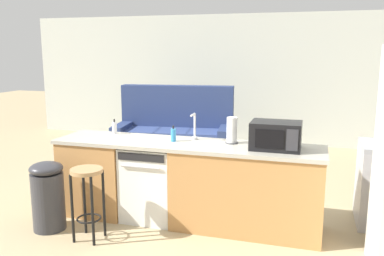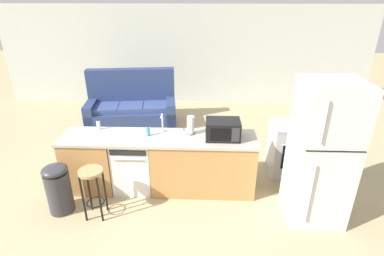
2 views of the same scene
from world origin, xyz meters
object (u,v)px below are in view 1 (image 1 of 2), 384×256
(paper_towel_roll, at_px, (232,131))
(bar_stool, at_px, (87,189))
(dishwasher, at_px, (152,182))
(trash_bin, at_px, (48,195))
(couch, at_px, (175,136))
(microwave, at_px, (276,135))
(soap_bottle, at_px, (173,135))
(dish_soap_bottle, at_px, (115,128))

(paper_towel_roll, relative_size, bar_stool, 0.38)
(dishwasher, xyz_separation_m, paper_towel_roll, (0.88, 0.13, 0.62))
(bar_stool, xyz_separation_m, trash_bin, (-0.53, 0.09, -0.16))
(bar_stool, distance_m, couch, 3.23)
(microwave, xyz_separation_m, paper_towel_roll, (-0.48, 0.13, -0.00))
(soap_bottle, height_order, bar_stool, soap_bottle)
(dishwasher, distance_m, trash_bin, 1.12)
(dish_soap_bottle, height_order, bar_stool, dish_soap_bottle)
(microwave, xyz_separation_m, soap_bottle, (-1.11, 0.03, -0.07))
(bar_stool, bearing_deg, paper_towel_roll, 32.91)
(paper_towel_roll, distance_m, couch, 2.88)
(paper_towel_roll, relative_size, trash_bin, 0.38)
(dishwasher, relative_size, microwave, 1.68)
(bar_stool, relative_size, couch, 0.35)
(dishwasher, relative_size, bar_stool, 1.14)
(microwave, height_order, dish_soap_bottle, microwave)
(dishwasher, bearing_deg, trash_bin, -146.81)
(paper_towel_roll, xyz_separation_m, bar_stool, (-1.28, -0.83, -0.50))
(paper_towel_roll, xyz_separation_m, couch, (-1.48, 2.39, -0.64))
(trash_bin, xyz_separation_m, couch, (0.34, 3.13, 0.02))
(microwave, height_order, couch, couch)
(dish_soap_bottle, height_order, couch, couch)
(soap_bottle, distance_m, couch, 2.69)
(soap_bottle, relative_size, trash_bin, 0.24)
(microwave, relative_size, dish_soap_bottle, 2.84)
(dishwasher, bearing_deg, dish_soap_bottle, 158.51)
(dishwasher, distance_m, soap_bottle, 0.61)
(soap_bottle, relative_size, couch, 0.08)
(soap_bottle, bearing_deg, dishwasher, -172.45)
(bar_stool, bearing_deg, couch, 93.46)
(soap_bottle, bearing_deg, bar_stool, -131.47)
(dishwasher, height_order, microwave, microwave)
(dish_soap_bottle, xyz_separation_m, trash_bin, (-0.37, -0.83, -0.59))
(microwave, relative_size, couch, 0.24)
(bar_stool, xyz_separation_m, couch, (-0.19, 3.22, -0.14))
(microwave, bearing_deg, bar_stool, -158.32)
(microwave, relative_size, paper_towel_roll, 1.77)
(soap_bottle, height_order, couch, couch)
(soap_bottle, xyz_separation_m, trash_bin, (-1.18, -0.64, -0.59))
(couch, bearing_deg, microwave, -52.21)
(dish_soap_bottle, bearing_deg, trash_bin, -114.07)
(microwave, distance_m, bar_stool, 1.96)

